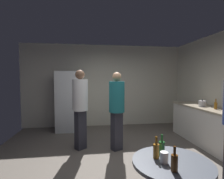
% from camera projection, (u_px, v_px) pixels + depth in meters
% --- Properties ---
extents(ground_plane, '(5.20, 5.20, 0.10)m').
position_uv_depth(ground_plane, '(117.00, 164.00, 3.26)').
color(ground_plane, '#5B544C').
extents(wall_back, '(5.32, 0.06, 2.70)m').
position_uv_depth(wall_back, '(104.00, 86.00, 5.78)').
color(wall_back, beige).
rests_on(wall_back, ground_plane).
extents(refrigerator, '(0.70, 0.68, 1.80)m').
position_uv_depth(refrigerator, '(68.00, 101.00, 5.23)').
color(refrigerator, silver).
rests_on(refrigerator, ground_plane).
extents(kitchen_counter, '(0.64, 2.10, 0.90)m').
position_uv_depth(kitchen_counter, '(206.00, 125.00, 4.15)').
color(kitchen_counter, beige).
rests_on(kitchen_counter, ground_plane).
extents(kettle, '(0.24, 0.17, 0.18)m').
position_uv_depth(kettle, '(202.00, 103.00, 4.20)').
color(kettle, '#B2B2B7').
rests_on(kettle, kitchen_counter).
extents(beer_bottle_on_counter, '(0.06, 0.06, 0.23)m').
position_uv_depth(beer_bottle_on_counter, '(216.00, 105.00, 3.81)').
color(beer_bottle_on_counter, '#8C5919').
rests_on(beer_bottle_on_counter, kitchen_counter).
extents(foreground_table, '(0.80, 0.80, 0.73)m').
position_uv_depth(foreground_table, '(172.00, 171.00, 1.74)').
color(foreground_table, '#4C515B').
rests_on(foreground_table, ground_plane).
extents(beer_bottle_amber, '(0.06, 0.06, 0.23)m').
position_uv_depth(beer_bottle_amber, '(156.00, 150.00, 1.79)').
color(beer_bottle_amber, '#8C5919').
rests_on(beer_bottle_amber, foreground_table).
extents(beer_bottle_brown, '(0.06, 0.06, 0.23)m').
position_uv_depth(beer_bottle_brown, '(174.00, 162.00, 1.54)').
color(beer_bottle_brown, '#593314').
rests_on(beer_bottle_brown, foreground_table).
extents(beer_bottle_green, '(0.06, 0.06, 0.23)m').
position_uv_depth(beer_bottle_green, '(162.00, 148.00, 1.86)').
color(beer_bottle_green, '#26662D').
rests_on(beer_bottle_green, foreground_table).
extents(plastic_cup_white, '(0.08, 0.08, 0.11)m').
position_uv_depth(plastic_cup_white, '(164.00, 157.00, 1.69)').
color(plastic_cup_white, white).
rests_on(plastic_cup_white, foreground_table).
extents(person_in_teal_shirt, '(0.46, 0.46, 1.72)m').
position_uv_depth(person_in_teal_shirt, '(117.00, 105.00, 3.76)').
color(person_in_teal_shirt, '#2D2D38').
rests_on(person_in_teal_shirt, ground_plane).
extents(person_in_white_shirt, '(0.48, 0.48, 1.77)m').
position_uv_depth(person_in_white_shirt, '(80.00, 103.00, 3.81)').
color(person_in_white_shirt, '#2D2D38').
rests_on(person_in_white_shirt, ground_plane).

